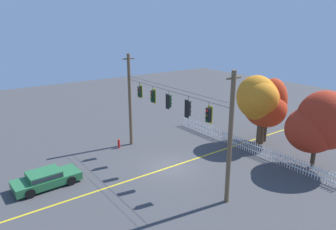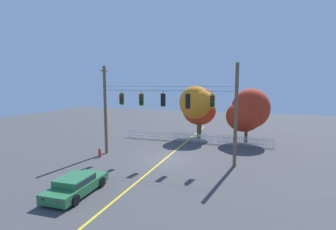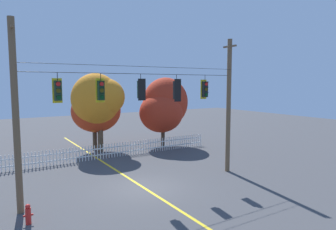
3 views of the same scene
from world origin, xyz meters
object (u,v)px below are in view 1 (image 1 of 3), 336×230
object	(u,v)px
traffic_signal_westbound_side	(140,92)
fire_hydrant	(119,144)
parked_car	(46,178)
autumn_maple_near_fence	(267,106)
autumn_oak_far_east	(262,103)
traffic_signal_northbound_secondary	(169,101)
autumn_maple_mid	(259,100)
traffic_signal_northbound_primary	(188,109)
autumn_maple_far_west	(319,125)
traffic_signal_eastbound_side	(153,96)
traffic_signal_southbound_primary	(209,115)

from	to	relation	value
traffic_signal_westbound_side	fire_hydrant	bearing A→B (deg)	-139.41
traffic_signal_westbound_side	parked_car	size ratio (longest dim) A/B	0.31
autumn_maple_near_fence	autumn_oak_far_east	bearing A→B (deg)	-103.19
traffic_signal_northbound_secondary	autumn_maple_near_fence	bearing A→B (deg)	83.80
traffic_signal_northbound_secondary	autumn_maple_mid	world-z (taller)	autumn_maple_mid
traffic_signal_northbound_primary	autumn_maple_far_west	size ratio (longest dim) A/B	0.24
autumn_maple_far_west	fire_hydrant	world-z (taller)	autumn_maple_far_west
traffic_signal_northbound_secondary	parked_car	world-z (taller)	traffic_signal_northbound_secondary
traffic_signal_northbound_secondary	autumn_maple_far_west	size ratio (longest dim) A/B	0.22
parked_car	traffic_signal_westbound_side	bearing A→B (deg)	100.45
traffic_signal_westbound_side	traffic_signal_northbound_secondary	size ratio (longest dim) A/B	1.00
traffic_signal_northbound_primary	parked_car	world-z (taller)	traffic_signal_northbound_primary
traffic_signal_northbound_primary	autumn_maple_far_west	bearing A→B (deg)	63.13
traffic_signal_eastbound_side	traffic_signal_southbound_primary	bearing A→B (deg)	-0.00
traffic_signal_northbound_secondary	fire_hydrant	world-z (taller)	traffic_signal_northbound_secondary
autumn_oak_far_east	traffic_signal_northbound_secondary	bearing A→B (deg)	-95.73
traffic_signal_westbound_side	autumn_maple_mid	xyz separation A→B (m)	(5.07, 9.39, -1.09)
traffic_signal_northbound_primary	autumn_maple_mid	size ratio (longest dim) A/B	0.23
traffic_signal_westbound_side	autumn_maple_near_fence	size ratio (longest dim) A/B	0.22
traffic_signal_westbound_side	traffic_signal_northbound_primary	size ratio (longest dim) A/B	0.92
autumn_maple_mid	autumn_maple_far_west	world-z (taller)	autumn_maple_mid
parked_car	autumn_maple_near_fence	bearing A→B (deg)	79.05
traffic_signal_southbound_primary	autumn_maple_far_west	size ratio (longest dim) A/B	0.23
autumn_oak_far_east	autumn_maple_mid	bearing A→B (deg)	-99.72
traffic_signal_northbound_secondary	fire_hydrant	xyz separation A→B (m)	(-5.76, -1.36, -4.90)
traffic_signal_northbound_primary	traffic_signal_southbound_primary	distance (m)	2.02
autumn_oak_far_east	parked_car	world-z (taller)	autumn_oak_far_east
traffic_signal_southbound_primary	autumn_maple_mid	size ratio (longest dim) A/B	0.22
traffic_signal_westbound_side	autumn_oak_far_east	distance (m)	11.11
autumn_maple_near_fence	autumn_maple_far_west	size ratio (longest dim) A/B	0.99
traffic_signal_northbound_secondary	traffic_signal_northbound_primary	world-z (taller)	same
autumn_maple_near_fence	parked_car	bearing A→B (deg)	-100.95
traffic_signal_westbound_side	autumn_maple_near_fence	world-z (taller)	autumn_maple_near_fence
traffic_signal_westbound_side	traffic_signal_southbound_primary	xyz separation A→B (m)	(8.40, 0.00, -0.02)
traffic_signal_southbound_primary	traffic_signal_northbound_primary	bearing A→B (deg)	-179.45
autumn_maple_near_fence	parked_car	size ratio (longest dim) A/B	1.37
traffic_signal_eastbound_side	traffic_signal_northbound_secondary	bearing A→B (deg)	-0.49
traffic_signal_westbound_side	parked_car	distance (m)	9.98
traffic_signal_southbound_primary	autumn_oak_far_east	size ratio (longest dim) A/B	0.24
traffic_signal_northbound_primary	autumn_oak_far_east	world-z (taller)	traffic_signal_northbound_primary
autumn_maple_near_fence	parked_car	xyz separation A→B (m)	(-3.69, -19.05, -2.98)
traffic_signal_southbound_primary	autumn_maple_near_fence	distance (m)	10.98
traffic_signal_northbound_primary	traffic_signal_westbound_side	bearing A→B (deg)	179.83
autumn_oak_far_east	autumn_maple_far_west	size ratio (longest dim) A/B	0.97
traffic_signal_eastbound_side	parked_car	bearing A→B (deg)	-92.70
traffic_signal_southbound_primary	traffic_signal_eastbound_side	bearing A→B (deg)	180.00
autumn_maple_near_fence	autumn_maple_far_west	distance (m)	5.83
traffic_signal_northbound_primary	parked_car	bearing A→B (deg)	-118.97
traffic_signal_northbound_primary	autumn_maple_near_fence	distance (m)	10.60
autumn_oak_far_east	autumn_maple_far_west	bearing A→B (deg)	-7.48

